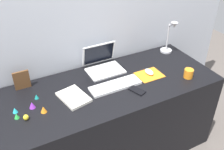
# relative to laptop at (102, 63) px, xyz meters

# --- Properties ---
(ground_plane) EXTENTS (6.00, 6.00, 0.00)m
(ground_plane) POSITION_rel_laptop_xyz_m (-0.06, -0.25, -0.79)
(ground_plane) COLOR #59514C
(back_wall) EXTENTS (2.97, 0.05, 1.69)m
(back_wall) POSITION_rel_laptop_xyz_m (-0.06, 0.14, 0.05)
(back_wall) COLOR #B2B7C1
(back_wall) RESTS_ON ground_plane
(desk) EXTENTS (1.77, 0.71, 0.74)m
(desk) POSITION_rel_laptop_xyz_m (-0.06, -0.25, -0.42)
(desk) COLOR black
(desk) RESTS_ON ground_plane
(laptop) EXTENTS (0.30, 0.26, 0.21)m
(laptop) POSITION_rel_laptop_xyz_m (0.00, 0.00, 0.00)
(laptop) COLOR white
(laptop) RESTS_ON desk
(keyboard) EXTENTS (0.41, 0.13, 0.02)m
(keyboard) POSITION_rel_laptop_xyz_m (-0.03, -0.29, -0.04)
(keyboard) COLOR white
(keyboard) RESTS_ON desk
(mousepad) EXTENTS (0.21, 0.17, 0.00)m
(mousepad) POSITION_rel_laptop_xyz_m (0.30, -0.28, -0.05)
(mousepad) COLOR orange
(mousepad) RESTS_ON desk
(mouse) EXTENTS (0.06, 0.10, 0.03)m
(mouse) POSITION_rel_laptop_xyz_m (0.31, -0.26, -0.03)
(mouse) COLOR white
(mouse) RESTS_ON mousepad
(cell_phone) EXTENTS (0.10, 0.14, 0.01)m
(cell_phone) POSITION_rel_laptop_xyz_m (0.09, -0.42, -0.05)
(cell_phone) COLOR black
(cell_phone) RESTS_ON desk
(desk_lamp) EXTENTS (0.11, 0.16, 0.33)m
(desk_lamp) POSITION_rel_laptop_xyz_m (0.68, -0.03, 0.10)
(desk_lamp) COLOR #B7B7BC
(desk_lamp) RESTS_ON desk
(notebook_pad) EXTENTS (0.22, 0.27, 0.02)m
(notebook_pad) POSITION_rel_laptop_xyz_m (-0.37, -0.28, -0.04)
(notebook_pad) COLOR silver
(notebook_pad) RESTS_ON desk
(picture_frame) EXTENTS (0.12, 0.02, 0.15)m
(picture_frame) POSITION_rel_laptop_xyz_m (-0.67, 0.02, 0.02)
(picture_frame) COLOR brown
(picture_frame) RESTS_ON desk
(coffee_mug) EXTENTS (0.07, 0.07, 0.08)m
(coffee_mug) POSITION_rel_laptop_xyz_m (0.56, -0.45, -0.02)
(coffee_mug) COLOR orange
(coffee_mug) RESTS_ON desk
(toy_figurine_orange) EXTENTS (0.04, 0.04, 0.05)m
(toy_figurine_orange) POSITION_rel_laptop_xyz_m (-0.60, -0.32, -0.03)
(toy_figurine_orange) COLOR orange
(toy_figurine_orange) RESTS_ON desk
(toy_figurine_cyan) EXTENTS (0.04, 0.04, 0.04)m
(toy_figurine_cyan) POSITION_rel_laptop_xyz_m (-0.78, -0.24, -0.03)
(toy_figurine_cyan) COLOR #28B7CC
(toy_figurine_cyan) RESTS_ON desk
(toy_figurine_teal) EXTENTS (0.03, 0.03, 0.04)m
(toy_figurine_teal) POSITION_rel_laptop_xyz_m (-0.61, -0.15, -0.04)
(toy_figurine_teal) COLOR teal
(toy_figurine_teal) RESTS_ON desk
(toy_figurine_green) EXTENTS (0.03, 0.03, 0.04)m
(toy_figurine_green) POSITION_rel_laptop_xyz_m (-0.78, -0.30, -0.03)
(toy_figurine_green) COLOR green
(toy_figurine_green) RESTS_ON desk
(toy_figurine_purple) EXTENTS (0.04, 0.04, 0.05)m
(toy_figurine_purple) POSITION_rel_laptop_xyz_m (-0.66, -0.24, -0.03)
(toy_figurine_purple) COLOR purple
(toy_figurine_purple) RESTS_ON desk
(toy_figurine_yellow) EXTENTS (0.04, 0.04, 0.04)m
(toy_figurine_yellow) POSITION_rel_laptop_xyz_m (-0.72, -0.34, -0.03)
(toy_figurine_yellow) COLOR yellow
(toy_figurine_yellow) RESTS_ON desk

